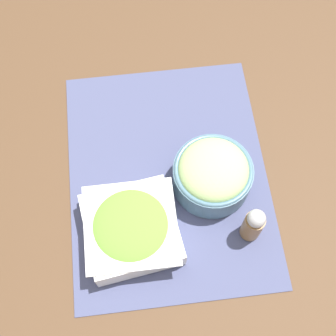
% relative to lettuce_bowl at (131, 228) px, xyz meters
% --- Properties ---
extents(ground_plane, '(3.00, 3.00, 0.00)m').
position_rel_lettuce_bowl_xyz_m(ground_plane, '(0.11, -0.08, -0.04)').
color(ground_plane, '#513823').
extents(placemat, '(0.49, 0.38, 0.00)m').
position_rel_lettuce_bowl_xyz_m(placemat, '(0.11, -0.08, -0.03)').
color(placemat, '#474C70').
rests_on(placemat, ground_plane).
extents(lettuce_bowl, '(0.18, 0.18, 0.06)m').
position_rel_lettuce_bowl_xyz_m(lettuce_bowl, '(0.00, 0.00, 0.00)').
color(lettuce_bowl, white).
rests_on(lettuce_bowl, placemat).
extents(cucumber_bowl, '(0.15, 0.15, 0.09)m').
position_rel_lettuce_bowl_xyz_m(cucumber_bowl, '(0.08, -0.16, 0.01)').
color(cucumber_bowl, slate).
rests_on(cucumber_bowl, placemat).
extents(pepper_shaker, '(0.04, 0.04, 0.09)m').
position_rel_lettuce_bowl_xyz_m(pepper_shaker, '(-0.02, -0.21, 0.01)').
color(pepper_shaker, olive).
rests_on(pepper_shaker, placemat).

